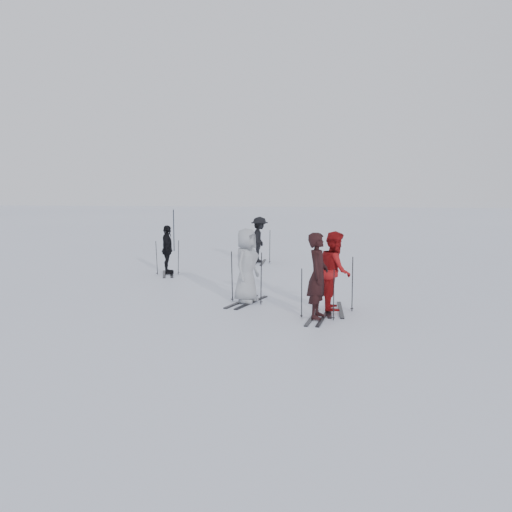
% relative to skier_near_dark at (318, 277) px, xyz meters
% --- Properties ---
extents(ground, '(120.00, 120.00, 0.00)m').
position_rel_skier_near_dark_xyz_m(ground, '(-1.78, 2.10, -0.95)').
color(ground, silver).
rests_on(ground, ground).
extents(skier_near_dark, '(0.55, 0.75, 1.91)m').
position_rel_skier_near_dark_xyz_m(skier_near_dark, '(0.00, 0.00, 0.00)').
color(skier_near_dark, black).
rests_on(skier_near_dark, ground).
extents(skier_red, '(0.73, 0.93, 1.86)m').
position_rel_skier_near_dark_xyz_m(skier_red, '(0.39, 0.93, -0.02)').
color(skier_red, maroon).
rests_on(skier_red, ground).
extents(skier_grey, '(0.84, 1.05, 1.86)m').
position_rel_skier_near_dark_xyz_m(skier_grey, '(-1.83, 1.55, -0.02)').
color(skier_grey, '#979CA0').
rests_on(skier_grey, ground).
extents(skier_uphill_left, '(0.65, 1.02, 1.62)m').
position_rel_skier_near_dark_xyz_m(skier_uphill_left, '(-5.08, 5.70, -0.15)').
color(skier_uphill_left, black).
rests_on(skier_uphill_left, ground).
extents(skier_uphill_far, '(0.67, 1.13, 1.73)m').
position_rel_skier_near_dark_xyz_m(skier_uphill_far, '(-2.40, 8.94, -0.09)').
color(skier_uphill_far, black).
rests_on(skier_uphill_far, ground).
extents(skis_near_dark, '(1.71, 1.06, 1.17)m').
position_rel_skier_near_dark_xyz_m(skis_near_dark, '(0.00, 0.00, -0.37)').
color(skis_near_dark, black).
rests_on(skis_near_dark, ground).
extents(skis_red, '(1.85, 1.02, 1.33)m').
position_rel_skier_near_dark_xyz_m(skis_red, '(0.39, 0.93, -0.29)').
color(skis_red, black).
rests_on(skis_red, ground).
extents(skis_grey, '(2.05, 1.49, 1.34)m').
position_rel_skier_near_dark_xyz_m(skis_grey, '(-1.83, 1.55, -0.28)').
color(skis_grey, black).
rests_on(skis_grey, ground).
extents(skis_uphill_left, '(1.78, 1.27, 1.17)m').
position_rel_skier_near_dark_xyz_m(skis_uphill_left, '(-5.08, 5.70, -0.37)').
color(skis_uphill_left, black).
rests_on(skis_uphill_left, ground).
extents(skis_uphill_far, '(1.78, 0.97, 1.29)m').
position_rel_skier_near_dark_xyz_m(skis_uphill_far, '(-2.40, 8.94, -0.31)').
color(skis_uphill_far, black).
rests_on(skis_uphill_far, ground).
extents(piste_marker, '(0.05, 0.05, 1.86)m').
position_rel_skier_near_dark_xyz_m(piste_marker, '(-6.70, 12.31, -0.03)').
color(piste_marker, black).
rests_on(piste_marker, ground).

